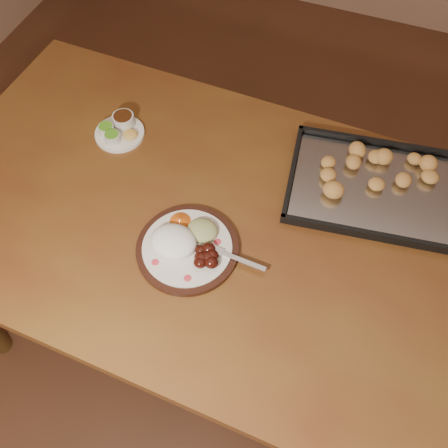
% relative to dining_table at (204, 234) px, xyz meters
% --- Properties ---
extents(ground, '(4.00, 4.00, 0.00)m').
position_rel_dining_table_xyz_m(ground, '(0.26, 0.14, -0.65)').
color(ground, '#5A301F').
rests_on(ground, ground).
extents(dining_table, '(1.53, 0.95, 0.75)m').
position_rel_dining_table_xyz_m(dining_table, '(0.00, 0.00, 0.00)').
color(dining_table, brown).
rests_on(dining_table, ground).
extents(dinner_plate, '(0.32, 0.25, 0.06)m').
position_rel_dining_table_xyz_m(dinner_plate, '(0.00, -0.11, 0.12)').
color(dinner_plate, black).
rests_on(dinner_plate, dining_table).
extents(condiment_saucer, '(0.14, 0.14, 0.05)m').
position_rel_dining_table_xyz_m(condiment_saucer, '(-0.33, 0.17, 0.11)').
color(condiment_saucer, white).
rests_on(condiment_saucer, dining_table).
extents(baking_tray, '(0.48, 0.38, 0.05)m').
position_rel_dining_table_xyz_m(baking_tray, '(0.39, 0.23, 0.11)').
color(baking_tray, black).
rests_on(baking_tray, dining_table).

